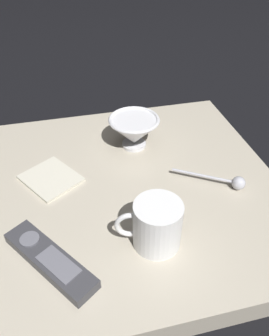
# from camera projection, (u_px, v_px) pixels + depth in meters

# --- Properties ---
(ground_plane) EXTENTS (6.00, 6.00, 0.00)m
(ground_plane) POSITION_uv_depth(u_px,v_px,m) (135.00, 200.00, 0.77)
(ground_plane) COLOR black
(table) EXTENTS (0.62, 0.63, 0.05)m
(table) POSITION_uv_depth(u_px,v_px,m) (135.00, 192.00, 0.75)
(table) COLOR #B7AD99
(table) RESTS_ON ground
(cereal_bowl) EXTENTS (0.12, 0.12, 0.08)m
(cereal_bowl) POSITION_uv_depth(u_px,v_px,m) (134.00, 131.00, 0.82)
(cereal_bowl) COLOR silver
(cereal_bowl) RESTS_ON table
(coffee_mug) EXTENTS (0.12, 0.08, 0.09)m
(coffee_mug) POSITION_uv_depth(u_px,v_px,m) (157.00, 225.00, 0.58)
(coffee_mug) COLOR white
(coffee_mug) RESTS_ON table
(teaspoon) EXTENTS (0.14, 0.09, 0.03)m
(teaspoon) POSITION_uv_depth(u_px,v_px,m) (232.00, 182.00, 0.72)
(teaspoon) COLOR silver
(teaspoon) RESTS_ON table
(tv_remote_near) EXTENTS (0.15, 0.19, 0.02)m
(tv_remote_near) POSITION_uv_depth(u_px,v_px,m) (50.00, 260.00, 0.57)
(tv_remote_near) COLOR #38383D
(tv_remote_near) RESTS_ON table
(folded_napkin) EXTENTS (0.15, 0.15, 0.01)m
(folded_napkin) POSITION_uv_depth(u_px,v_px,m) (51.00, 178.00, 0.74)
(folded_napkin) COLOR beige
(folded_napkin) RESTS_ON table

